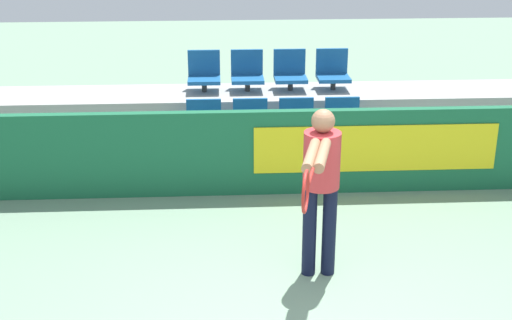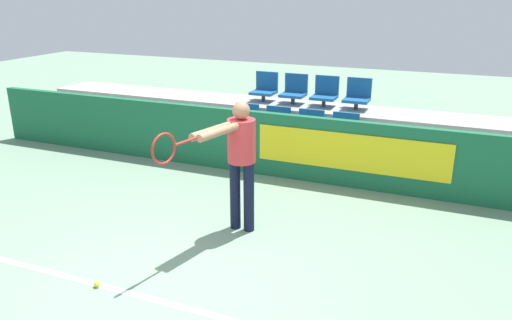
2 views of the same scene
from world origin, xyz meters
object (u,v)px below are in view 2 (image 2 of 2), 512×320
at_px(stadium_chair_1, 276,125).
at_px(tennis_ball, 97,284).
at_px(stadium_chair_0, 245,121).
at_px(stadium_chair_3, 344,132).
at_px(stadium_chair_4, 265,88).
at_px(stadium_chair_7, 358,95).
at_px(tennis_player, 238,153).
at_px(stadium_chair_5, 294,90).
at_px(stadium_chair_2, 309,128).
at_px(stadium_chair_6, 325,93).

xyz_separation_m(stadium_chair_1, tennis_ball, (-0.32, -4.32, -0.62)).
xyz_separation_m(stadium_chair_0, tennis_ball, (0.26, -4.32, -0.62)).
height_order(stadium_chair_3, stadium_chair_4, stadium_chair_4).
relative_size(stadium_chair_3, stadium_chair_7, 1.00).
relative_size(stadium_chair_0, stadium_chair_7, 1.00).
height_order(stadium_chair_4, stadium_chair_7, same).
distance_m(stadium_chair_7, tennis_player, 3.66).
distance_m(stadium_chair_5, tennis_ball, 5.37).
relative_size(stadium_chair_5, tennis_player, 0.33).
distance_m(stadium_chair_0, stadium_chair_4, 1.03).
height_order(stadium_chair_2, stadium_chair_3, same).
relative_size(stadium_chair_1, stadium_chair_7, 1.00).
relative_size(stadium_chair_2, tennis_ball, 8.02).
xyz_separation_m(stadium_chair_3, stadium_chair_5, (-1.17, 0.94, 0.42)).
xyz_separation_m(stadium_chair_0, stadium_chair_7, (1.75, 0.94, 0.42)).
xyz_separation_m(stadium_chair_3, stadium_chair_4, (-1.75, 0.94, 0.42)).
height_order(stadium_chair_1, stadium_chair_2, same).
bearing_deg(stadium_chair_3, stadium_chair_5, 141.08).
height_order(stadium_chair_0, stadium_chair_7, stadium_chair_7).
distance_m(stadium_chair_3, stadium_chair_7, 1.03).
relative_size(stadium_chair_4, stadium_chair_5, 1.00).
bearing_deg(stadium_chair_6, stadium_chair_7, 0.00).
bearing_deg(stadium_chair_0, stadium_chair_7, 28.30).
xyz_separation_m(stadium_chair_6, tennis_ball, (-0.90, -5.26, -1.03)).
height_order(stadium_chair_3, tennis_player, tennis_player).
distance_m(stadium_chair_1, tennis_player, 2.73).
relative_size(stadium_chair_1, stadium_chair_4, 1.00).
bearing_deg(stadium_chair_4, tennis_ball, -87.14).
relative_size(stadium_chair_4, tennis_ball, 8.02).
bearing_deg(stadium_chair_1, stadium_chair_7, 38.92).
relative_size(stadium_chair_3, tennis_player, 0.33).
distance_m(stadium_chair_3, stadium_chair_4, 2.03).
xyz_separation_m(stadium_chair_2, stadium_chair_7, (0.58, 0.94, 0.42)).
xyz_separation_m(stadium_chair_4, stadium_chair_6, (1.17, 0.00, 0.00)).
xyz_separation_m(stadium_chair_0, tennis_player, (1.08, -2.66, 0.36)).
relative_size(stadium_chair_4, stadium_chair_7, 1.00).
height_order(stadium_chair_5, tennis_player, tennis_player).
distance_m(stadium_chair_5, tennis_player, 3.63).
distance_m(tennis_player, tennis_ball, 2.10).
relative_size(stadium_chair_3, stadium_chair_4, 1.00).
relative_size(stadium_chair_2, tennis_player, 0.33).
bearing_deg(stadium_chair_6, stadium_chair_5, 180.00).
xyz_separation_m(stadium_chair_4, stadium_chair_5, (0.58, 0.00, 0.00)).
height_order(stadium_chair_5, stadium_chair_7, same).
bearing_deg(stadium_chair_5, stadium_chair_1, -90.00).
xyz_separation_m(tennis_player, tennis_ball, (-0.81, -1.66, -0.98)).
height_order(stadium_chair_1, stadium_chair_4, stadium_chair_4).
distance_m(stadium_chair_1, stadium_chair_4, 1.18).
bearing_deg(stadium_chair_1, tennis_ball, -94.23).
height_order(stadium_chair_0, stadium_chair_1, same).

